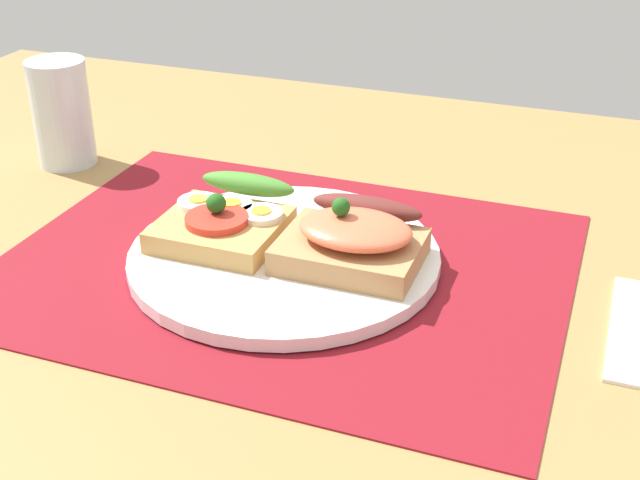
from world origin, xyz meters
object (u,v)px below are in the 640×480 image
object	(u,v)px
plate	(284,257)
sandwich_salmon	(353,240)
sandwich_egg_tomato	(227,218)
drinking_glass	(62,113)

from	to	relation	value
plate	sandwich_salmon	size ratio (longest dim) A/B	2.31
plate	sandwich_salmon	xyz separation A→B (cm)	(5.58, 0.23, 2.43)
sandwich_egg_tomato	sandwich_salmon	world-z (taller)	sandwich_salmon
sandwich_egg_tomato	sandwich_salmon	xyz separation A→B (cm)	(11.05, -0.98, 0.53)
plate	drinking_glass	xyz separation A→B (cm)	(-28.52, 11.86, 4.42)
plate	drinking_glass	bearing A→B (deg)	157.41
sandwich_salmon	drinking_glass	xyz separation A→B (cm)	(-34.10, 11.63, 2.00)
sandwich_salmon	sandwich_egg_tomato	bearing A→B (deg)	174.93
plate	sandwich_salmon	distance (cm)	6.09
sandwich_salmon	drinking_glass	size ratio (longest dim) A/B	1.01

